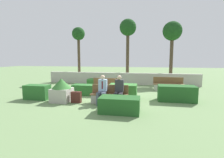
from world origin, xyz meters
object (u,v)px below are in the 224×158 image
bench_front (109,97)px  tree_center_right (172,33)px  bench_right_side (168,85)px  tree_center_left (128,30)px  person_seated_man (102,88)px  tree_leftmost (79,37)px  bench_left_side (106,87)px  suitcase (76,97)px  person_seated_woman (119,89)px  planter_corner_left (62,90)px

bench_front → tree_center_right: size_ratio=0.34×
bench_front → bench_right_side: size_ratio=0.91×
bench_right_side → tree_center_left: tree_center_left is taller
person_seated_man → tree_leftmost: 8.91m
bench_left_side → suitcase: size_ratio=2.39×
person_seated_man → tree_center_right: 9.21m
tree_center_left → bench_front: bearing=-90.7°
suitcase → tree_center_right: bearing=55.9°
bench_front → bench_right_side: bearing=51.5°
bench_right_side → tree_leftmost: (-7.36, 3.32, 3.57)m
bench_right_side → tree_center_right: tree_center_right is taller
bench_front → tree_leftmost: (-4.30, 7.16, 3.58)m
tree_center_right → person_seated_man: bearing=-117.4°
bench_front → tree_leftmost: tree_leftmost is taller
tree_leftmost → person_seated_woman: bearing=-56.8°
bench_front → planter_corner_left: size_ratio=1.54×
planter_corner_left → tree_leftmost: 8.24m
person_seated_man → suitcase: 1.33m
tree_center_right → tree_leftmost: bearing=-177.7°
bench_front → tree_leftmost: size_ratio=0.36×
bench_right_side → person_seated_woman: person_seated_woman is taller
person_seated_woman → planter_corner_left: 2.79m
suitcase → tree_center_left: (1.62, 7.15, 4.05)m
suitcase → tree_leftmost: tree_leftmost is taller
person_seated_woman → tree_leftmost: tree_leftmost is taller
bench_left_side → tree_center_right: 7.59m
tree_center_left → tree_center_right: bearing=8.1°
bench_right_side → planter_corner_left: size_ratio=1.69×
person_seated_man → planter_corner_left: size_ratio=1.18×
planter_corner_left → suitcase: size_ratio=1.54×
planter_corner_left → bench_left_side: bearing=59.1°
suitcase → tree_center_left: size_ratio=0.14×
bench_front → tree_center_left: bearing=89.3°
bench_front → person_seated_woman: size_ratio=1.31×
bench_right_side → planter_corner_left: planter_corner_left is taller
bench_left_side → suitcase: bench_left_side is taller
tree_leftmost → suitcase: bearing=-69.4°
bench_front → bench_left_side: same height
person_seated_woman → tree_center_left: (-0.39, 7.10, 3.60)m
planter_corner_left → tree_center_right: tree_center_right is taller
planter_corner_left → suitcase: 0.83m
bench_left_side → tree_leftmost: tree_leftmost is taller
bench_front → person_seated_woman: person_seated_woman is taller
bench_front → suitcase: 1.55m
person_seated_woman → planter_corner_left: person_seated_woman is taller
bench_left_side → tree_center_right: size_ratio=0.34×
person_seated_woman → bench_left_side: bearing=114.2°
bench_right_side → person_seated_man: size_ratio=1.43×
bench_left_side → person_seated_woman: person_seated_woman is taller
tree_leftmost → tree_center_left: (4.39, -0.20, 0.42)m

